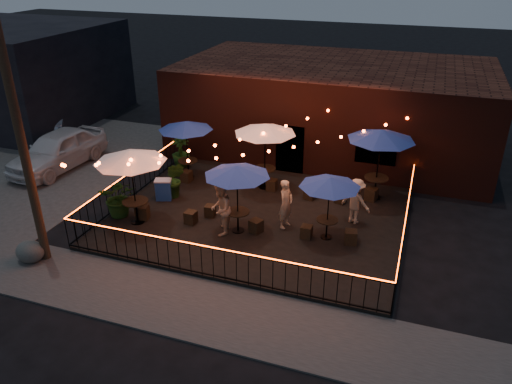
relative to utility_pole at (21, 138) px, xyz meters
The scene contains 38 objects.
ground 7.21m from the utility_pole, 25.71° to the left, with size 110.00×110.00×0.00m, color black.
patio 8.11m from the utility_pole, 40.43° to the left, with size 10.00×8.00×0.15m, color black.
sidewalk 6.74m from the utility_pole, ahead, with size 18.00×2.50×0.05m, color #3B3936.
parking_lot 10.15m from the utility_pole, 135.00° to the left, with size 11.00×12.00×0.02m, color #3B3936.
brick_building 14.27m from the utility_pole, 63.05° to the left, with size 14.00×8.00×4.00m.
utility_pole is the anchor object (origin of this frame).
fence_front 6.38m from the utility_pole, ahead, with size 10.00×0.04×1.04m.
fence_left 5.70m from the utility_pole, 85.03° to the left, with size 0.04×8.00×1.04m.
fence_right 11.85m from the utility_pole, 23.86° to the left, with size 0.04×8.00×1.04m.
festoon_lights 6.32m from the utility_pole, 44.40° to the left, with size 10.02×8.72×1.32m.
cafe_table_0 3.47m from the utility_pole, 59.59° to the left, with size 2.85×2.85×2.65m.
cafe_table_1 7.12m from the utility_pole, 76.64° to the left, with size 2.81×2.81×2.41m.
cafe_table_2 6.32m from the utility_pole, 32.98° to the left, with size 2.35×2.35×2.38m.
cafe_table_3 8.53m from the utility_pole, 54.47° to the left, with size 2.49×2.49×2.64m.
cafe_table_4 9.09m from the utility_pole, 25.85° to the left, with size 2.50×2.50×2.16m.
cafe_table_5 11.79m from the utility_pole, 38.81° to the left, with size 2.76×2.76×2.73m.
bistro_chair_0 4.97m from the utility_pole, 61.22° to the left, with size 0.43×0.43×0.50m, color black.
bistro_chair_1 5.95m from the utility_pole, 44.10° to the left, with size 0.37×0.37×0.44m, color black.
bistro_chair_2 7.47m from the utility_pole, 74.70° to the left, with size 0.39×0.39×0.46m, color black.
bistro_chair_3 8.17m from the utility_pole, 63.33° to the left, with size 0.36×0.36×0.42m, color black.
bistro_chair_4 6.60m from the utility_pole, 46.09° to the left, with size 0.35×0.35×0.41m, color black.
bistro_chair_5 7.59m from the utility_pole, 31.15° to the left, with size 0.38×0.38×0.44m, color black.
bistro_chair_6 9.23m from the utility_pole, 51.97° to the left, with size 0.38×0.38×0.45m, color black.
bistro_chair_7 10.07m from the utility_pole, 43.47° to the left, with size 0.40×0.40×0.47m, color black.
bistro_chair_8 9.01m from the utility_pole, 26.36° to the left, with size 0.35×0.35×0.42m, color black.
bistro_chair_9 10.25m from the utility_pole, 23.21° to the left, with size 0.39×0.39×0.46m, color black.
bistro_chair_10 10.92m from the utility_pole, 39.24° to the left, with size 0.36×0.36×0.42m, color black.
bistro_chair_11 12.04m from the utility_pole, 38.18° to the left, with size 0.41×0.41×0.48m, color black.
patron_a 8.28m from the utility_pole, 32.32° to the left, with size 0.63×0.41×1.72m, color tan.
patron_b 6.26m from the utility_pole, 32.84° to the left, with size 0.88×0.69×1.82m, color tan.
patron_c 10.58m from the utility_pole, 30.84° to the left, with size 1.05×0.60×1.63m, color #CFA08D.
potted_shrub_a 4.40m from the utility_pole, 74.94° to the left, with size 1.28×1.11×1.43m, color #103910.
potted_shrub_b 6.13m from the utility_pole, 68.46° to the left, with size 0.79×0.64×1.44m, color #0F350D.
potted_shrub_c 8.33m from the utility_pole, 84.04° to the left, with size 0.77×0.77×1.37m, color #113B11.
cooler 5.97m from the utility_pole, 70.51° to the left, with size 0.72×0.62×0.81m.
boulder 3.68m from the utility_pole, 142.11° to the right, with size 0.89×0.76×0.70m, color #484843.
car_white 8.14m from the utility_pole, 125.44° to the left, with size 1.93×4.81×1.64m, color white.
car_silver 13.56m from the utility_pole, 128.45° to the left, with size 1.64×4.69×1.55m, color gray.
Camera 1 is at (5.05, -12.78, 8.73)m, focal length 35.00 mm.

